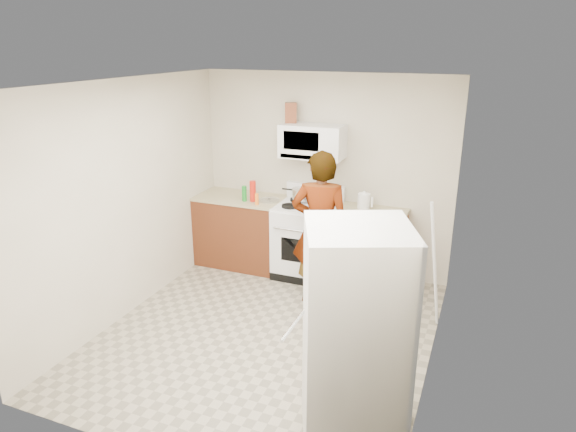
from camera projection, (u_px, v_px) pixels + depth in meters
The scene contains 20 objects.
floor at pixel (268, 333), 5.26m from camera, with size 3.60×3.60×0.00m, color gray.
back_wall at pixel (324, 175), 6.43m from camera, with size 3.20×0.02×2.50m, color beige.
right_wall at pixel (439, 242), 4.30m from camera, with size 0.02×3.60×2.50m, color beige.
cabinet_left at pixel (241, 232), 6.79m from camera, with size 1.12×0.62×0.90m, color #5B2C15.
counter_left at pixel (240, 198), 6.64m from camera, with size 1.14×0.64×0.04m, color tan.
cabinet_right at pixel (369, 250), 6.18m from camera, with size 0.80×0.62×0.90m, color #5B2C15.
counter_right at pixel (371, 214), 6.03m from camera, with size 0.82×0.64×0.04m, color tan.
gas_range at pixel (308, 239), 6.44m from camera, with size 0.76×0.65×1.13m.
microwave at pixel (313, 141), 6.16m from camera, with size 0.76×0.38×0.40m, color white.
person at pixel (320, 229), 5.65m from camera, with size 0.64×0.42×1.76m, color tan.
fridge at pixel (354, 340), 3.61m from camera, with size 0.70×0.70×1.70m, color #B8B8B4.
kettle at pixel (364, 201), 6.14m from camera, with size 0.15×0.15×0.18m, color white.
jug at pixel (291, 113), 6.20m from camera, with size 0.14×0.14×0.24m, color brown.
saucepan at pixel (302, 194), 6.42m from camera, with size 0.25×0.25×0.14m, color silver.
tray at pixel (323, 206), 6.17m from camera, with size 0.25×0.16×0.05m, color silver.
bottle_spray at pixel (253, 191), 6.39m from camera, with size 0.08×0.08×0.26m, color red.
bottle_hot_sauce at pixel (257, 199), 6.28m from camera, with size 0.05×0.05×0.14m, color orange.
bottle_green_cap at pixel (244, 194), 6.42m from camera, with size 0.06×0.06×0.19m, color #167B21.
pot_lid at pixel (269, 200), 6.46m from camera, with size 0.26×0.26×0.01m, color silver.
broom at pixel (435, 266), 5.13m from camera, with size 0.03×0.03×1.42m, color silver.
Camera 1 is at (1.90, -4.18, 2.85)m, focal length 32.00 mm.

